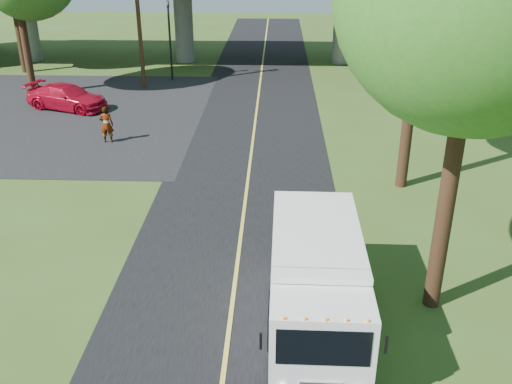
# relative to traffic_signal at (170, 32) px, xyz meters

# --- Properties ---
(ground) EXTENTS (120.00, 120.00, 0.00)m
(ground) POSITION_rel_traffic_signal_xyz_m (6.00, -26.00, -3.20)
(ground) COLOR #374B1B
(ground) RESTS_ON ground
(road) EXTENTS (7.00, 90.00, 0.02)m
(road) POSITION_rel_traffic_signal_xyz_m (6.00, -16.00, -3.19)
(road) COLOR black
(road) RESTS_ON ground
(parking_lot) EXTENTS (16.00, 18.00, 0.01)m
(parking_lot) POSITION_rel_traffic_signal_xyz_m (-5.00, -8.00, -3.19)
(parking_lot) COLOR black
(parking_lot) RESTS_ON ground
(lane_line) EXTENTS (0.12, 90.00, 0.01)m
(lane_line) POSITION_rel_traffic_signal_xyz_m (6.00, -16.00, -3.17)
(lane_line) COLOR gold
(lane_line) RESTS_ON road
(overpass) EXTENTS (54.00, 10.00, 7.30)m
(overpass) POSITION_rel_traffic_signal_xyz_m (6.00, 6.00, 1.36)
(overpass) COLOR slate
(overpass) RESTS_ON ground
(traffic_signal) EXTENTS (0.18, 0.22, 5.20)m
(traffic_signal) POSITION_rel_traffic_signal_xyz_m (0.00, 0.00, 0.00)
(traffic_signal) COLOR black
(traffic_signal) RESTS_ON ground
(utility_pole) EXTENTS (1.60, 0.26, 9.00)m
(utility_pole) POSITION_rel_traffic_signal_xyz_m (-1.50, -2.00, 1.40)
(utility_pole) COLOR #472D19
(utility_pole) RESTS_ON ground
(step_van) EXTENTS (2.33, 6.18, 2.58)m
(step_van) POSITION_rel_traffic_signal_xyz_m (8.20, -26.12, -1.80)
(step_van) COLOR white
(step_van) RESTS_ON ground
(red_sedan) EXTENTS (5.20, 3.42, 1.40)m
(red_sedan) POSITION_rel_traffic_signal_xyz_m (-4.82, -6.94, -2.50)
(red_sedan) COLOR #AA0A21
(red_sedan) RESTS_ON ground
(pedestrian) EXTENTS (0.69, 0.48, 1.80)m
(pedestrian) POSITION_rel_traffic_signal_xyz_m (-1.00, -12.40, -2.30)
(pedestrian) COLOR gray
(pedestrian) RESTS_ON ground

